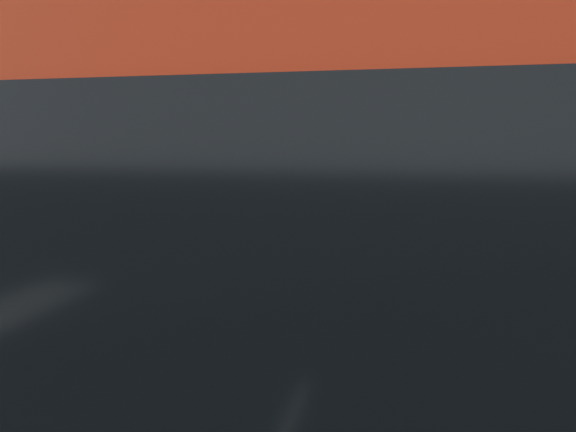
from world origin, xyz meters
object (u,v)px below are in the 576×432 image
(grey_bus, at_px, (356,166))
(car_c, at_px, (350,188))
(car_b, at_px, (381,204))
(red_bus, at_px, (326,242))
(car_a, at_px, (340,234))
(street_lamp, at_px, (154,146))

(grey_bus, relative_size, car_c, 2.10)
(grey_bus, relative_size, car_b, 2.79)
(grey_bus, bearing_deg, red_bus, -89.74)
(car_b, bearing_deg, car_a, -105.46)
(grey_bus, height_order, car_b, grey_bus)
(car_a, relative_size, car_c, 0.90)
(car_b, bearing_deg, car_c, 99.25)
(red_bus, xyz_separation_m, car_a, (0.38, 10.60, -2.01))
(street_lamp, xyz_separation_m, grey_bus, (12.09, 28.75, -2.42))
(car_b, distance_m, car_c, 8.62)
(red_bus, distance_m, car_b, 21.42)
(car_b, relative_size, car_c, 0.75)
(red_bus, relative_size, car_c, 2.54)
(street_lamp, xyz_separation_m, car_a, (9.96, -6.00, -3.43))
(car_b, xyz_separation_m, car_c, (-1.59, 8.48, 0.10))
(red_bus, xyz_separation_m, grey_bus, (2.51, 45.35, -1.00))
(street_lamp, height_order, car_c, street_lamp)
(red_bus, relative_size, grey_bus, 1.21)
(car_c, bearing_deg, red_bus, -85.81)
(red_bus, xyz_separation_m, car_c, (1.43, 29.58, -2.04))
(street_lamp, height_order, grey_bus, street_lamp)
(street_lamp, height_order, car_b, street_lamp)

